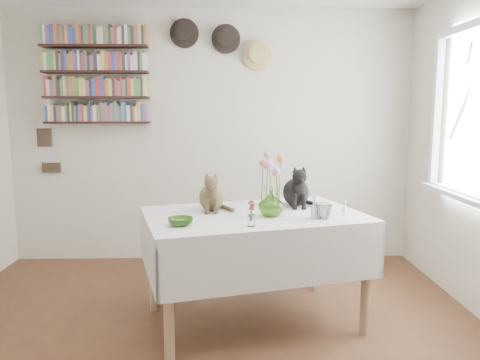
{
  "coord_description": "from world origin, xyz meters",
  "views": [
    {
      "loc": [
        0.15,
        -2.46,
        1.51
      ],
      "look_at": [
        0.24,
        0.64,
        1.05
      ],
      "focal_mm": 35.0,
      "sensor_mm": 36.0,
      "label": 1
    }
  ],
  "objects_px": {
    "dining_table": "(254,241)",
    "tabby_cat": "(211,191)",
    "black_cat": "(296,185)",
    "flower_vase": "(271,203)",
    "bookshelf_unit": "(96,76)"
  },
  "relations": [
    {
      "from": "dining_table",
      "to": "tabby_cat",
      "type": "relative_size",
      "value": 5.81
    },
    {
      "from": "black_cat",
      "to": "flower_vase",
      "type": "relative_size",
      "value": 1.76
    },
    {
      "from": "tabby_cat",
      "to": "bookshelf_unit",
      "type": "bearing_deg",
      "value": 128.71
    },
    {
      "from": "dining_table",
      "to": "flower_vase",
      "type": "xyz_separation_m",
      "value": [
        0.11,
        -0.09,
        0.29
      ]
    },
    {
      "from": "tabby_cat",
      "to": "bookshelf_unit",
      "type": "height_order",
      "value": "bookshelf_unit"
    },
    {
      "from": "dining_table",
      "to": "tabby_cat",
      "type": "xyz_separation_m",
      "value": [
        -0.3,
        0.11,
        0.34
      ]
    },
    {
      "from": "dining_table",
      "to": "tabby_cat",
      "type": "height_order",
      "value": "tabby_cat"
    },
    {
      "from": "flower_vase",
      "to": "dining_table",
      "type": "bearing_deg",
      "value": 141.34
    },
    {
      "from": "bookshelf_unit",
      "to": "tabby_cat",
      "type": "bearing_deg",
      "value": -48.85
    },
    {
      "from": "dining_table",
      "to": "bookshelf_unit",
      "type": "height_order",
      "value": "bookshelf_unit"
    },
    {
      "from": "black_cat",
      "to": "bookshelf_unit",
      "type": "relative_size",
      "value": 0.32
    },
    {
      "from": "black_cat",
      "to": "bookshelf_unit",
      "type": "distance_m",
      "value": 2.29
    },
    {
      "from": "black_cat",
      "to": "flower_vase",
      "type": "distance_m",
      "value": 0.42
    },
    {
      "from": "tabby_cat",
      "to": "bookshelf_unit",
      "type": "xyz_separation_m",
      "value": [
        -1.14,
        1.31,
        0.9
      ]
    },
    {
      "from": "dining_table",
      "to": "bookshelf_unit",
      "type": "xyz_separation_m",
      "value": [
        -1.44,
        1.42,
        1.24
      ]
    }
  ]
}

